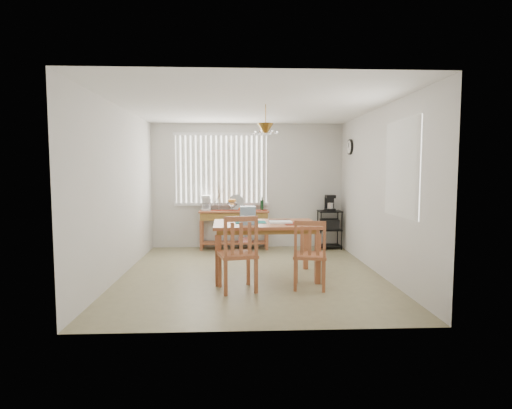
{
  "coord_description": "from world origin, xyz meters",
  "views": [
    {
      "loc": [
        -0.2,
        -6.16,
        1.62
      ],
      "look_at": [
        0.1,
        0.55,
        1.05
      ],
      "focal_mm": 28.0,
      "sensor_mm": 36.0,
      "label": 1
    }
  ],
  "objects_px": {
    "chair_right": "(310,255)",
    "chair_left": "(238,254)",
    "sideboard": "(235,220)",
    "dining_table": "(265,229)",
    "cart_items": "(330,203)",
    "wire_cart": "(329,226)"
  },
  "relations": [
    {
      "from": "sideboard",
      "to": "chair_right",
      "type": "bearing_deg",
      "value": -69.74
    },
    {
      "from": "cart_items",
      "to": "chair_left",
      "type": "xyz_separation_m",
      "value": [
        -1.9,
        -2.9,
        -0.44
      ]
    },
    {
      "from": "sideboard",
      "to": "chair_right",
      "type": "height_order",
      "value": "chair_right"
    },
    {
      "from": "chair_left",
      "to": "dining_table",
      "type": "bearing_deg",
      "value": 60.09
    },
    {
      "from": "chair_left",
      "to": "chair_right",
      "type": "relative_size",
      "value": 1.08
    },
    {
      "from": "cart_items",
      "to": "dining_table",
      "type": "bearing_deg",
      "value": -124.34
    },
    {
      "from": "cart_items",
      "to": "dining_table",
      "type": "height_order",
      "value": "cart_items"
    },
    {
      "from": "chair_right",
      "to": "cart_items",
      "type": "bearing_deg",
      "value": 71.92
    },
    {
      "from": "sideboard",
      "to": "cart_items",
      "type": "bearing_deg",
      "value": -0.6
    },
    {
      "from": "sideboard",
      "to": "chair_right",
      "type": "xyz_separation_m",
      "value": [
        1.05,
        -2.85,
        -0.13
      ]
    },
    {
      "from": "sideboard",
      "to": "wire_cart",
      "type": "distance_m",
      "value": 1.98
    },
    {
      "from": "chair_right",
      "to": "sideboard",
      "type": "bearing_deg",
      "value": 110.26
    },
    {
      "from": "cart_items",
      "to": "dining_table",
      "type": "distance_m",
      "value": 2.65
    },
    {
      "from": "chair_right",
      "to": "chair_left",
      "type": "bearing_deg",
      "value": -175.94
    },
    {
      "from": "chair_left",
      "to": "chair_right",
      "type": "distance_m",
      "value": 0.98
    },
    {
      "from": "sideboard",
      "to": "dining_table",
      "type": "xyz_separation_m",
      "value": [
        0.49,
        -2.2,
        0.14
      ]
    },
    {
      "from": "sideboard",
      "to": "chair_left",
      "type": "xyz_separation_m",
      "value": [
        0.07,
        -2.92,
        -0.1
      ]
    },
    {
      "from": "sideboard",
      "to": "cart_items",
      "type": "distance_m",
      "value": 2.01
    },
    {
      "from": "dining_table",
      "to": "chair_right",
      "type": "height_order",
      "value": "chair_right"
    },
    {
      "from": "dining_table",
      "to": "chair_right",
      "type": "xyz_separation_m",
      "value": [
        0.57,
        -0.65,
        -0.27
      ]
    },
    {
      "from": "dining_table",
      "to": "cart_items",
      "type": "bearing_deg",
      "value": 55.66
    },
    {
      "from": "cart_items",
      "to": "chair_right",
      "type": "xyz_separation_m",
      "value": [
        -0.92,
        -2.83,
        -0.48
      ]
    }
  ]
}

